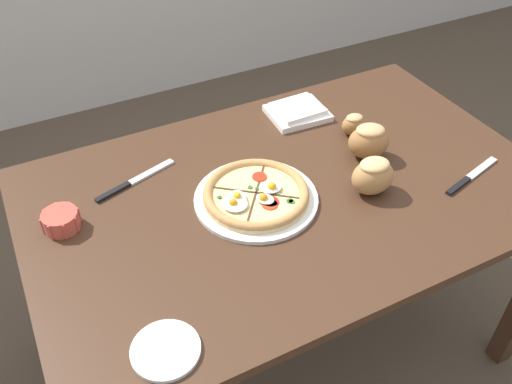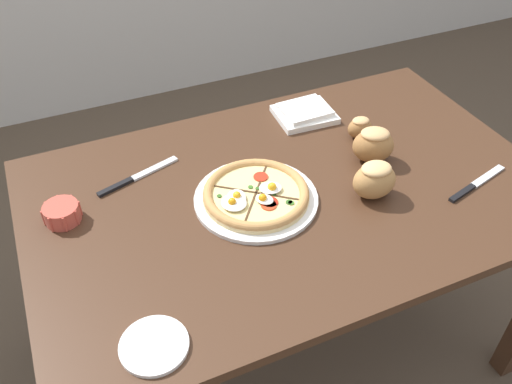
{
  "view_description": "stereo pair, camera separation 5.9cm",
  "coord_description": "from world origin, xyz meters",
  "px_view_note": "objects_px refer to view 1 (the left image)",
  "views": [
    {
      "loc": [
        -0.6,
        -0.97,
        1.7
      ],
      "look_at": [
        -0.11,
        -0.01,
        0.77
      ],
      "focal_mm": 38.0,
      "sensor_mm": 36.0,
      "label": 1
    },
    {
      "loc": [
        -0.54,
        -1.0,
        1.7
      ],
      "look_at": [
        -0.11,
        -0.01,
        0.77
      ],
      "focal_mm": 38.0,
      "sensor_mm": 36.0,
      "label": 2
    }
  ],
  "objects_px": {
    "pizza": "(256,195)",
    "bread_piece_near": "(369,141)",
    "dining_table": "(288,212)",
    "napkin_folded": "(298,112)",
    "knife_main": "(471,176)",
    "side_saucer": "(166,350)",
    "bread_piece_mid": "(354,124)",
    "bread_piece_far": "(373,175)",
    "ramekin_bowl": "(61,220)",
    "knife_spare": "(135,181)"
  },
  "relations": [
    {
      "from": "pizza",
      "to": "bread_piece_near",
      "type": "xyz_separation_m",
      "value": [
        0.38,
        0.03,
        0.04
      ]
    },
    {
      "from": "dining_table",
      "to": "knife_main",
      "type": "height_order",
      "value": "knife_main"
    },
    {
      "from": "bread_piece_near",
      "to": "ramekin_bowl",
      "type": "bearing_deg",
      "value": 173.16
    },
    {
      "from": "ramekin_bowl",
      "to": "bread_piece_mid",
      "type": "bearing_deg",
      "value": 0.73
    },
    {
      "from": "napkin_folded",
      "to": "knife_spare",
      "type": "distance_m",
      "value": 0.58
    },
    {
      "from": "ramekin_bowl",
      "to": "napkin_folded",
      "type": "bearing_deg",
      "value": 12.65
    },
    {
      "from": "dining_table",
      "to": "bread_piece_mid",
      "type": "bearing_deg",
      "value": 24.29
    },
    {
      "from": "knife_spare",
      "to": "bread_piece_far",
      "type": "bearing_deg",
      "value": -47.98
    },
    {
      "from": "knife_spare",
      "to": "side_saucer",
      "type": "relative_size",
      "value": 1.72
    },
    {
      "from": "pizza",
      "to": "ramekin_bowl",
      "type": "bearing_deg",
      "value": 164.74
    },
    {
      "from": "bread_piece_far",
      "to": "knife_spare",
      "type": "xyz_separation_m",
      "value": [
        -0.56,
        0.33,
        -0.05
      ]
    },
    {
      "from": "bread_piece_near",
      "to": "bread_piece_mid",
      "type": "bearing_deg",
      "value": 75.43
    },
    {
      "from": "bread_piece_far",
      "to": "bread_piece_mid",
      "type": "bearing_deg",
      "value": 65.36
    },
    {
      "from": "ramekin_bowl",
      "to": "dining_table",
      "type": "bearing_deg",
      "value": -12.02
    },
    {
      "from": "side_saucer",
      "to": "pizza",
      "type": "bearing_deg",
      "value": 41.36
    },
    {
      "from": "bread_piece_mid",
      "to": "knife_main",
      "type": "xyz_separation_m",
      "value": [
        0.18,
        -0.33,
        -0.03
      ]
    },
    {
      "from": "side_saucer",
      "to": "napkin_folded",
      "type": "bearing_deg",
      "value": 43.06
    },
    {
      "from": "knife_spare",
      "to": "side_saucer",
      "type": "distance_m",
      "value": 0.56
    },
    {
      "from": "bread_piece_near",
      "to": "side_saucer",
      "type": "distance_m",
      "value": 0.84
    },
    {
      "from": "pizza",
      "to": "knife_main",
      "type": "xyz_separation_m",
      "value": [
        0.59,
        -0.19,
        -0.02
      ]
    },
    {
      "from": "ramekin_bowl",
      "to": "knife_main",
      "type": "distance_m",
      "value": 1.12
    },
    {
      "from": "bread_piece_far",
      "to": "side_saucer",
      "type": "distance_m",
      "value": 0.71
    },
    {
      "from": "bread_piece_near",
      "to": "bread_piece_far",
      "type": "relative_size",
      "value": 1.13
    },
    {
      "from": "ramekin_bowl",
      "to": "side_saucer",
      "type": "height_order",
      "value": "ramekin_bowl"
    },
    {
      "from": "napkin_folded",
      "to": "bread_piece_far",
      "type": "relative_size",
      "value": 1.5
    },
    {
      "from": "bread_piece_near",
      "to": "dining_table",
      "type": "bearing_deg",
      "value": -175.39
    },
    {
      "from": "bread_piece_near",
      "to": "side_saucer",
      "type": "relative_size",
      "value": 0.99
    },
    {
      "from": "knife_main",
      "to": "ramekin_bowl",
      "type": "bearing_deg",
      "value": 148.8
    },
    {
      "from": "knife_main",
      "to": "dining_table",
      "type": "bearing_deg",
      "value": 143.46
    },
    {
      "from": "knife_main",
      "to": "side_saucer",
      "type": "distance_m",
      "value": 0.97
    },
    {
      "from": "bread_piece_mid",
      "to": "knife_spare",
      "type": "relative_size",
      "value": 0.33
    },
    {
      "from": "pizza",
      "to": "bread_piece_far",
      "type": "height_order",
      "value": "bread_piece_far"
    },
    {
      "from": "knife_spare",
      "to": "side_saucer",
      "type": "xyz_separation_m",
      "value": [
        -0.11,
        -0.55,
        0.0
      ]
    },
    {
      "from": "pizza",
      "to": "bread_piece_near",
      "type": "relative_size",
      "value": 2.32
    },
    {
      "from": "pizza",
      "to": "napkin_folded",
      "type": "height_order",
      "value": "pizza"
    },
    {
      "from": "pizza",
      "to": "bread_piece_far",
      "type": "bearing_deg",
      "value": -19.85
    },
    {
      "from": "napkin_folded",
      "to": "bread_piece_mid",
      "type": "relative_size",
      "value": 2.34
    },
    {
      "from": "ramekin_bowl",
      "to": "knife_spare",
      "type": "height_order",
      "value": "ramekin_bowl"
    },
    {
      "from": "knife_main",
      "to": "side_saucer",
      "type": "relative_size",
      "value": 1.62
    },
    {
      "from": "dining_table",
      "to": "napkin_folded",
      "type": "bearing_deg",
      "value": 56.34
    },
    {
      "from": "dining_table",
      "to": "napkin_folded",
      "type": "height_order",
      "value": "napkin_folded"
    },
    {
      "from": "dining_table",
      "to": "bread_piece_far",
      "type": "height_order",
      "value": "bread_piece_far"
    },
    {
      "from": "pizza",
      "to": "bread_piece_near",
      "type": "bearing_deg",
      "value": 4.21
    },
    {
      "from": "dining_table",
      "to": "napkin_folded",
      "type": "relative_size",
      "value": 7.44
    },
    {
      "from": "knife_main",
      "to": "side_saucer",
      "type": "height_order",
      "value": "same"
    },
    {
      "from": "ramekin_bowl",
      "to": "bread_piece_mid",
      "type": "relative_size",
      "value": 1.19
    },
    {
      "from": "bread_piece_far",
      "to": "napkin_folded",
      "type": "bearing_deg",
      "value": 88.22
    },
    {
      "from": "bread_piece_near",
      "to": "knife_main",
      "type": "distance_m",
      "value": 0.3
    },
    {
      "from": "ramekin_bowl",
      "to": "side_saucer",
      "type": "distance_m",
      "value": 0.47
    },
    {
      "from": "napkin_folded",
      "to": "bread_piece_near",
      "type": "height_order",
      "value": "bread_piece_near"
    }
  ]
}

